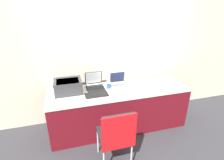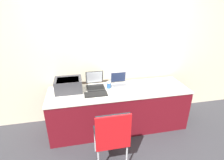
{
  "view_description": "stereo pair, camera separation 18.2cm",
  "coord_description": "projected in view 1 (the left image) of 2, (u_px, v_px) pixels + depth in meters",
  "views": [
    {
      "loc": [
        -0.84,
        -2.21,
        2.11
      ],
      "look_at": [
        -0.12,
        0.39,
        0.93
      ],
      "focal_mm": 28.0,
      "sensor_mm": 36.0,
      "label": 1
    },
    {
      "loc": [
        -0.66,
        -2.26,
        2.11
      ],
      "look_at": [
        -0.12,
        0.39,
        0.93
      ],
      "focal_mm": 28.0,
      "sensor_mm": 36.0,
      "label": 2
    }
  ],
  "objects": [
    {
      "name": "external_keyboard",
      "position": [
        97.0,
        95.0,
        2.83
      ],
      "size": [
        0.37,
        0.18,
        0.02
      ],
      "color": "black",
      "rests_on": "table"
    },
    {
      "name": "printer",
      "position": [
        68.0,
        86.0,
        2.87
      ],
      "size": [
        0.44,
        0.34,
        0.22
      ],
      "color": "#333338",
      "rests_on": "table"
    },
    {
      "name": "chair",
      "position": [
        116.0,
        134.0,
        2.25
      ],
      "size": [
        0.44,
        0.46,
        0.92
      ],
      "color": "black",
      "rests_on": "ground_plane"
    },
    {
      "name": "coffee_cup",
      "position": [
        109.0,
        85.0,
        3.05
      ],
      "size": [
        0.08,
        0.08,
        0.11
      ],
      "color": "#285699",
      "rests_on": "table"
    },
    {
      "name": "laptop_left",
      "position": [
        95.0,
        84.0,
        3.08
      ],
      "size": [
        0.31,
        0.34,
        0.27
      ],
      "color": "black",
      "rests_on": "table"
    },
    {
      "name": "laptop_right",
      "position": [
        119.0,
        82.0,
        3.18
      ],
      "size": [
        0.3,
        0.26,
        0.23
      ],
      "color": "#B7B7BC",
      "rests_on": "table"
    },
    {
      "name": "table",
      "position": [
        119.0,
        108.0,
        3.17
      ],
      "size": [
        2.41,
        0.73,
        0.75
      ],
      "color": "maroon",
      "rests_on": "ground_plane"
    },
    {
      "name": "ground_plane",
      "position": [
        125.0,
        138.0,
        3.0
      ],
      "size": [
        14.0,
        14.0,
        0.0
      ],
      "primitive_type": "plane",
      "color": "#333338"
    },
    {
      "name": "wall_back",
      "position": [
        112.0,
        52.0,
        3.21
      ],
      "size": [
        8.0,
        0.05,
        2.6
      ],
      "color": "beige",
      "rests_on": "ground_plane"
    }
  ]
}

